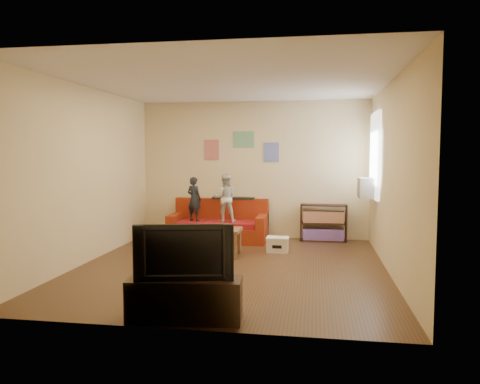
# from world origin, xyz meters

# --- Properties ---
(room_shell) EXTENTS (4.52, 5.02, 2.72)m
(room_shell) POSITION_xyz_m (0.00, 0.00, 1.35)
(room_shell) COLOR #51341E
(room_shell) RESTS_ON ground
(sofa) EXTENTS (1.85, 0.85, 0.82)m
(sofa) POSITION_xyz_m (-0.61, 2.06, 0.27)
(sofa) COLOR maroon
(sofa) RESTS_ON ground
(child_a) EXTENTS (0.36, 0.31, 0.84)m
(child_a) POSITION_xyz_m (-1.06, 1.90, 0.81)
(child_a) COLOR black
(child_a) RESTS_ON sofa
(child_b) EXTENTS (0.49, 0.41, 0.91)m
(child_b) POSITION_xyz_m (-0.46, 1.90, 0.84)
(child_b) COLOR beige
(child_b) RESTS_ON sofa
(coffee_table) EXTENTS (1.00, 0.55, 0.45)m
(coffee_table) POSITION_xyz_m (-0.48, 0.71, 0.39)
(coffee_table) COLOR brown
(coffee_table) RESTS_ON ground
(remote) EXTENTS (0.18, 0.15, 0.02)m
(remote) POSITION_xyz_m (-0.73, 0.59, 0.46)
(remote) COLOR black
(remote) RESTS_ON coffee_table
(game_controller) EXTENTS (0.15, 0.05, 0.03)m
(game_controller) POSITION_xyz_m (-0.28, 0.76, 0.47)
(game_controller) COLOR silver
(game_controller) RESTS_ON coffee_table
(bookshelf) EXTENTS (0.88, 0.26, 0.70)m
(bookshelf) POSITION_xyz_m (1.38, 2.30, 0.31)
(bookshelf) COLOR #331C15
(bookshelf) RESTS_ON ground
(window) EXTENTS (0.04, 1.08, 1.48)m
(window) POSITION_xyz_m (2.22, 1.65, 1.64)
(window) COLOR white
(window) RESTS_ON room_shell
(ac_unit) EXTENTS (0.28, 0.55, 0.35)m
(ac_unit) POSITION_xyz_m (2.10, 1.65, 1.08)
(ac_unit) COLOR #B7B2A3
(ac_unit) RESTS_ON window
(artwork_left) EXTENTS (0.30, 0.01, 0.40)m
(artwork_left) POSITION_xyz_m (-0.85, 2.48, 1.75)
(artwork_left) COLOR #D87266
(artwork_left) RESTS_ON room_shell
(artwork_center) EXTENTS (0.42, 0.01, 0.32)m
(artwork_center) POSITION_xyz_m (-0.20, 2.48, 1.95)
(artwork_center) COLOR #72B27F
(artwork_center) RESTS_ON room_shell
(artwork_right) EXTENTS (0.30, 0.01, 0.38)m
(artwork_right) POSITION_xyz_m (0.35, 2.48, 1.70)
(artwork_right) COLOR #727FCC
(artwork_right) RESTS_ON room_shell
(file_box) EXTENTS (0.37, 0.28, 0.26)m
(file_box) POSITION_xyz_m (0.59, 1.16, 0.13)
(file_box) COLOR white
(file_box) RESTS_ON ground
(tv_stand) EXTENTS (1.17, 0.49, 0.43)m
(tv_stand) POSITION_xyz_m (-0.07, -2.25, 0.21)
(tv_stand) COLOR #3C2A1A
(tv_stand) RESTS_ON ground
(television) EXTENTS (0.99, 0.33, 0.57)m
(television) POSITION_xyz_m (-0.07, -2.25, 0.71)
(television) COLOR black
(television) RESTS_ON tv_stand
(tissue) EXTENTS (0.12, 0.12, 0.10)m
(tissue) POSITION_xyz_m (0.63, 1.19, 0.05)
(tissue) COLOR white
(tissue) RESTS_ON ground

